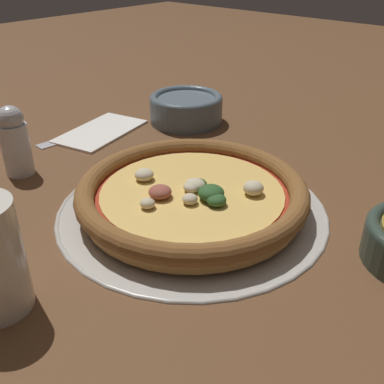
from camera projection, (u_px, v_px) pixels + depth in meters
name	position (u px, v px, depth m)	size (l,w,h in m)	color
ground_plane	(192.00, 210.00, 0.56)	(3.00, 3.00, 0.00)	brown
pizza_tray	(192.00, 208.00, 0.56)	(0.33, 0.33, 0.01)	#B7B2A8
pizza	(192.00, 193.00, 0.55)	(0.28, 0.28, 0.04)	tan
bowl_far	(186.00, 107.00, 0.82)	(0.13, 0.13, 0.05)	slate
napkin	(101.00, 130.00, 0.78)	(0.18, 0.12, 0.01)	white
fork	(82.00, 134.00, 0.78)	(0.19, 0.03, 0.00)	#B7B7BC
pepper_shaker	(15.00, 141.00, 0.63)	(0.04, 0.04, 0.10)	silver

